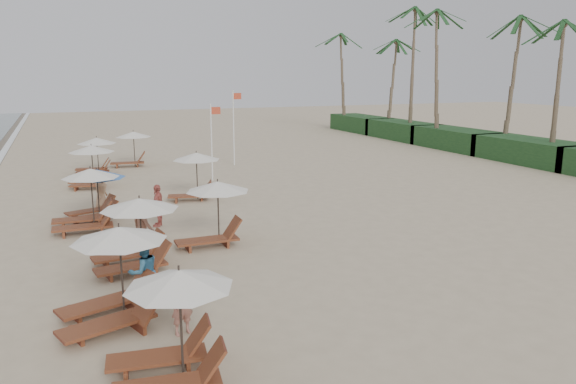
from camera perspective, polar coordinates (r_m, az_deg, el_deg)
name	(u,v)px	position (r m, az deg, el deg)	size (l,w,h in m)	color
ground	(343,283)	(16.15, 5.71, -9.32)	(160.00, 160.00, 0.00)	tan
shrub_hedge	(530,151)	(40.58, 23.75, 3.90)	(3.20, 53.00, 1.60)	#193D1C
palm_row	(531,11)	(41.02, 23.84, 16.77)	(7.00, 52.00, 12.30)	brown
lounger_station_0	(168,332)	(11.12, -12.31, -13.95)	(2.57, 2.11, 2.27)	brown
lounger_station_1	(109,282)	(13.89, -17.99, -8.81)	(2.79, 2.70, 2.38)	brown
lounger_station_2	(132,235)	(17.50, -15.77, -4.30)	(2.77, 2.36, 2.21)	brown
lounger_station_3	(84,204)	(22.42, -20.29, -1.15)	(2.69, 2.13, 2.38)	brown
lounger_station_4	(93,194)	(23.92, -19.53, -0.16)	(2.59, 2.30, 2.08)	brown
lounger_station_5	(89,164)	(30.68, -19.87, 2.70)	(2.53, 2.35, 2.23)	brown
lounger_station_6	(94,155)	(34.86, -19.40, 3.59)	(2.54, 2.25, 2.17)	brown
inland_station_0	(212,210)	(19.24, -7.82, -1.84)	(2.83, 2.24, 2.22)	brown
inland_station_1	(193,171)	(26.46, -9.76, 2.12)	(2.73, 2.24, 2.22)	brown
inland_station_2	(130,146)	(37.08, -15.96, 4.57)	(2.81, 2.24, 2.22)	brown
beachgoer_near	(182,304)	(13.08, -10.87, -11.26)	(0.54, 0.36, 1.49)	#AB6C5D
beachgoer_mid_a	(144,272)	(14.96, -14.67, -7.97)	(0.83, 0.64, 1.70)	teal
beachgoer_mid_b	(144,223)	(19.61, -14.67, -3.12)	(1.12, 0.64, 1.73)	brown
beachgoer_far_a	(158,205)	(22.19, -13.27, -1.36)	(0.98, 0.41, 1.68)	#AF5046
beachgoer_far_b	(101,191)	(25.70, -18.78, 0.13)	(0.82, 0.53, 1.67)	tan
flag_pole_near	(212,138)	(31.00, -7.84, 5.54)	(0.59, 0.08, 4.30)	silver
flag_pole_far	(234,124)	(36.14, -5.59, 6.99)	(0.60, 0.08, 4.87)	silver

